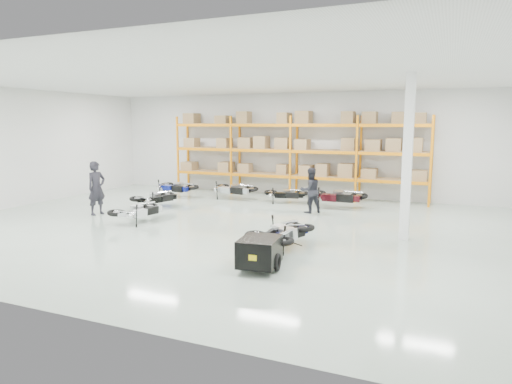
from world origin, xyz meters
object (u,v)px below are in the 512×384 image
at_px(moto_back_b, 233,186).
at_px(moto_back_d, 337,193).
at_px(moto_black_far_left, 156,195).
at_px(person_left, 97,188).
at_px(moto_back_c, 285,191).
at_px(moto_blue_centre, 281,228).
at_px(person_back, 310,190).
at_px(trailer, 260,252).
at_px(moto_silver_left, 138,207).
at_px(moto_back_a, 176,184).
at_px(moto_touring_right, 284,230).

xyz_separation_m(moto_back_b, moto_back_d, (4.50, -0.37, 0.04)).
xyz_separation_m(moto_black_far_left, person_left, (-1.18, -1.81, 0.43)).
bearing_deg(moto_black_far_left, person_left, 76.81).
distance_m(moto_back_c, person_left, 7.17).
xyz_separation_m(moto_blue_centre, person_back, (-0.66, 4.85, 0.28)).
xyz_separation_m(person_left, person_back, (6.79, 3.23, -0.13)).
xyz_separation_m(moto_black_far_left, trailer, (6.45, -5.28, -0.09)).
bearing_deg(moto_silver_left, moto_back_d, -124.26).
distance_m(trailer, person_left, 8.39).
xyz_separation_m(moto_silver_left, moto_back_a, (-1.83, 4.99, 0.04)).
bearing_deg(person_left, moto_touring_right, -91.30).
distance_m(moto_blue_centre, moto_black_far_left, 7.16).
xyz_separation_m(moto_back_a, moto_back_c, (4.93, 0.40, -0.07)).
distance_m(moto_blue_centre, moto_touring_right, 0.30).
xyz_separation_m(moto_silver_left, moto_back_c, (3.10, 5.39, -0.03)).
relative_size(moto_black_far_left, person_back, 1.02).
bearing_deg(person_left, moto_back_b, -18.82).
relative_size(moto_black_far_left, moto_back_b, 0.91).
distance_m(moto_blue_centre, moto_back_c, 6.78).
distance_m(moto_back_b, moto_back_c, 2.35).
height_order(moto_back_c, moto_back_d, moto_back_d).
bearing_deg(moto_back_b, moto_touring_right, -135.63).
relative_size(moto_back_a, person_left, 0.95).
xyz_separation_m(moto_blue_centre, moto_silver_left, (-5.25, 1.04, -0.02)).
relative_size(moto_silver_left, moto_touring_right, 0.91).
height_order(moto_touring_right, person_back, person_back).
height_order(moto_back_b, moto_back_c, moto_back_b).
xyz_separation_m(moto_touring_right, person_back, (-0.83, 5.10, 0.25)).
bearing_deg(person_left, moto_blue_centre, -89.85).
height_order(moto_black_far_left, moto_touring_right, moto_touring_right).
distance_m(moto_black_far_left, moto_back_b, 3.53).
relative_size(moto_touring_right, moto_back_b, 1.01).
height_order(moto_blue_centre, moto_back_d, moto_back_d).
bearing_deg(moto_silver_left, moto_back_a, -58.15).
relative_size(moto_back_d, person_back, 1.19).
xyz_separation_m(moto_silver_left, person_back, (4.59, 3.81, 0.30)).
bearing_deg(moto_back_d, person_left, 121.73).
relative_size(moto_black_far_left, moto_back_c, 1.06).
distance_m(moto_back_c, moto_back_d, 2.18).
height_order(moto_silver_left, moto_black_far_left, moto_silver_left).
height_order(moto_silver_left, person_back, person_back).
bearing_deg(moto_back_a, moto_touring_right, -120.06).
distance_m(moto_back_d, person_left, 8.71).
relative_size(moto_back_a, moto_back_d, 0.93).
height_order(moto_black_far_left, moto_back_b, moto_back_b).
bearing_deg(moto_back_d, moto_back_b, 85.97).
height_order(moto_back_a, moto_back_b, moto_back_b).
bearing_deg(trailer, person_back, 90.63).
distance_m(moto_blue_centre, moto_back_d, 6.12).
distance_m(trailer, person_back, 6.76).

